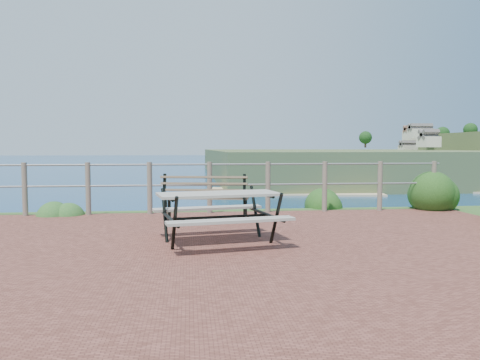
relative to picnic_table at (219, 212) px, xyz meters
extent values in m
cube|color=brown|center=(0.01, -0.49, -0.43)|extent=(10.00, 7.00, 0.12)
plane|color=#135173|center=(0.01, 199.51, -0.43)|extent=(1200.00, 1200.00, 0.00)
cylinder|color=#6B5B4C|center=(-3.44, 2.86, 0.09)|extent=(0.10, 0.10, 1.00)
cylinder|color=#6B5B4C|center=(-2.29, 2.86, 0.09)|extent=(0.10, 0.10, 1.00)
cylinder|color=#6B5B4C|center=(-1.14, 2.86, 0.09)|extent=(0.10, 0.10, 1.00)
cylinder|color=#6B5B4C|center=(0.01, 2.86, 0.09)|extent=(0.10, 0.10, 1.00)
cylinder|color=#6B5B4C|center=(1.16, 2.86, 0.09)|extent=(0.10, 0.10, 1.00)
cylinder|color=#6B5B4C|center=(2.31, 2.86, 0.09)|extent=(0.10, 0.10, 1.00)
cylinder|color=#6B5B4C|center=(3.46, 2.86, 0.09)|extent=(0.10, 0.10, 1.00)
cylinder|color=#6B5B4C|center=(4.61, 2.86, 0.09)|extent=(0.10, 0.10, 1.00)
cylinder|color=slate|center=(0.01, 2.86, 0.54)|extent=(9.40, 0.04, 0.04)
cylinder|color=slate|center=(0.01, 2.86, 0.14)|extent=(9.40, 0.04, 0.04)
cube|color=#45582C|center=(140.01, 209.51, -6.43)|extent=(260.00, 180.00, 12.00)
cube|color=#9D998D|center=(0.00, 0.00, 0.24)|extent=(1.69, 0.95, 0.04)
cube|color=#9D998D|center=(0.00, 0.00, -0.02)|extent=(1.61, 0.53, 0.04)
cube|color=#9D998D|center=(0.00, 0.00, -0.02)|extent=(1.61, 0.53, 0.04)
cylinder|color=black|center=(0.00, 0.00, -0.07)|extent=(1.35, 0.30, 0.04)
cube|color=brown|center=(-0.10, 1.90, -0.01)|extent=(1.52, 0.64, 0.03)
cube|color=brown|center=(-0.10, 1.90, 0.25)|extent=(1.48, 0.39, 0.34)
cube|color=black|center=(-0.10, 1.90, -0.21)|extent=(0.06, 0.06, 0.41)
cube|color=black|center=(-0.10, 1.90, -0.21)|extent=(0.06, 0.06, 0.41)
cube|color=black|center=(-0.10, 1.90, -0.21)|extent=(0.06, 0.06, 0.41)
cube|color=black|center=(-0.10, 1.90, -0.21)|extent=(0.06, 0.06, 0.41)
ellipsoid|color=#193A12|center=(4.52, 3.15, -0.43)|extent=(0.94, 0.94, 1.35)
ellipsoid|color=#1F5222|center=(-2.86, 3.11, -0.43)|extent=(0.80, 0.80, 0.55)
ellipsoid|color=#193A12|center=(2.55, 3.63, -0.43)|extent=(0.81, 0.81, 0.56)
camera|label=1|loc=(-0.39, -6.21, 0.87)|focal=35.00mm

